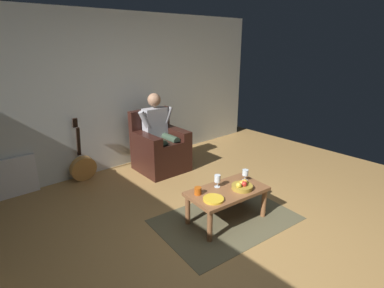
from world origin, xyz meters
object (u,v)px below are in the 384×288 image
at_px(coffee_table, 227,195).
at_px(guitar, 83,167).
at_px(decorative_dish, 213,199).
at_px(armchair, 160,149).
at_px(candle_jar, 198,191).
at_px(person_seated, 159,130).
at_px(fruit_bowl, 242,186).
at_px(wine_glass_near, 245,173).
at_px(wine_glass_far, 217,179).

distance_m(coffee_table, guitar, 2.39).
bearing_deg(decorative_dish, guitar, -76.23).
distance_m(armchair, candle_jar, 1.79).
relative_size(person_seated, fruit_bowl, 5.13).
distance_m(wine_glass_near, wine_glass_far, 0.41).
bearing_deg(armchair, decorative_dish, 73.85).
bearing_deg(person_seated, coffee_table, 81.98).
height_order(person_seated, decorative_dish, person_seated).
height_order(armchair, fruit_bowl, armchair).
xyz_separation_m(wine_glass_near, fruit_bowl, (0.21, 0.13, -0.06)).
relative_size(wine_glass_near, candle_jar, 1.67).
bearing_deg(decorative_dish, candle_jar, -79.00).
distance_m(guitar, decorative_dish, 2.37).
height_order(armchair, wine_glass_near, armchair).
relative_size(person_seated, coffee_table, 1.29).
height_order(wine_glass_near, fruit_bowl, wine_glass_near).
bearing_deg(guitar, decorative_dish, 103.77).
distance_m(person_seated, guitar, 1.33).
height_order(coffee_table, decorative_dish, decorative_dish).
bearing_deg(guitar, person_seated, 159.68).
xyz_separation_m(guitar, fruit_bowl, (-1.01, 2.33, 0.22)).
distance_m(wine_glass_near, fruit_bowl, 0.25).
relative_size(coffee_table, decorative_dish, 4.27).
relative_size(armchair, wine_glass_far, 6.39).
distance_m(person_seated, wine_glass_near, 1.78).
height_order(guitar, candle_jar, guitar).
height_order(decorative_dish, candle_jar, candle_jar).
bearing_deg(wine_glass_far, fruit_bowl, 128.95).
relative_size(wine_glass_near, wine_glass_far, 0.94).
xyz_separation_m(person_seated, fruit_bowl, (0.16, 1.90, -0.25)).
relative_size(armchair, person_seated, 0.78).
bearing_deg(coffee_table, guitar, -68.90).
bearing_deg(guitar, coffee_table, 111.10).
height_order(fruit_bowl, decorative_dish, fruit_bowl).
bearing_deg(candle_jar, wine_glass_near, 170.28).
distance_m(wine_glass_far, fruit_bowl, 0.30).
distance_m(armchair, guitar, 1.24).
bearing_deg(candle_jar, guitar, -75.96).
bearing_deg(candle_jar, coffee_table, 156.89).
xyz_separation_m(armchair, candle_jar, (0.64, 1.67, 0.10)).
height_order(armchair, candle_jar, armchair).
bearing_deg(guitar, wine_glass_near, 118.85).
xyz_separation_m(guitar, wine_glass_far, (-0.82, 2.10, 0.28)).
distance_m(person_seated, candle_jar, 1.79).
bearing_deg(wine_glass_near, wine_glass_far, -14.67).
bearing_deg(coffee_table, decorative_dish, 12.85).
height_order(person_seated, wine_glass_far, person_seated).
distance_m(wine_glass_near, decorative_dish, 0.66).
bearing_deg(person_seated, decorative_dish, 73.72).
xyz_separation_m(wine_glass_far, decorative_dish, (0.26, 0.20, -0.09)).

